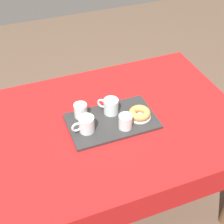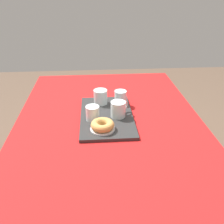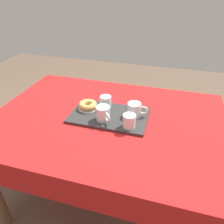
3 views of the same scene
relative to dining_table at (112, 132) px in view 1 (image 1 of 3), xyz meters
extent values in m
plane|color=brown|center=(0.00, 0.00, -0.64)|extent=(6.00, 6.00, 0.00)
cube|color=red|center=(0.00, 0.00, 0.07)|extent=(1.42, 1.01, 0.03)
cube|color=red|center=(0.00, -0.50, -0.02)|extent=(1.42, 0.01, 0.14)
cube|color=red|center=(0.00, 0.50, -0.02)|extent=(1.42, 0.01, 0.14)
cube|color=red|center=(0.71, 0.00, -0.02)|extent=(0.01, 1.01, 0.14)
cylinder|color=brown|center=(-0.62, 0.41, -0.29)|extent=(0.06, 0.06, 0.70)
cylinder|color=brown|center=(0.62, 0.41, -0.29)|extent=(0.06, 0.06, 0.70)
cube|color=#2D2D2D|center=(-0.01, -0.01, 0.10)|extent=(0.47, 0.29, 0.02)
cylinder|color=silver|center=(0.01, 0.05, 0.15)|extent=(0.08, 0.08, 0.09)
cylinder|color=maroon|center=(0.01, 0.05, 0.14)|extent=(0.07, 0.07, 0.06)
torus|color=silver|center=(-0.03, 0.09, 0.15)|extent=(0.05, 0.05, 0.06)
cylinder|color=silver|center=(-0.15, -0.04, 0.15)|extent=(0.08, 0.08, 0.09)
cylinder|color=maroon|center=(-0.15, -0.04, 0.14)|extent=(0.07, 0.07, 0.06)
torus|color=silver|center=(-0.21, -0.04, 0.15)|extent=(0.06, 0.02, 0.06)
cylinder|color=silver|center=(0.04, -0.09, 0.14)|extent=(0.07, 0.07, 0.08)
cylinder|color=silver|center=(0.04, -0.09, 0.13)|extent=(0.06, 0.06, 0.04)
cylinder|color=silver|center=(-0.15, 0.08, 0.14)|extent=(0.07, 0.07, 0.08)
cylinder|color=silver|center=(-0.15, 0.08, 0.12)|extent=(0.06, 0.06, 0.03)
cylinder|color=silver|center=(0.14, -0.04, 0.11)|extent=(0.12, 0.12, 0.01)
torus|color=tan|center=(0.14, -0.04, 0.13)|extent=(0.12, 0.12, 0.04)
camera|label=1|loc=(-0.46, -1.20, 1.26)|focal=51.70mm
camera|label=2|loc=(1.20, -0.07, 0.77)|focal=40.14mm
camera|label=3|loc=(-0.33, 1.03, 0.81)|focal=34.22mm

